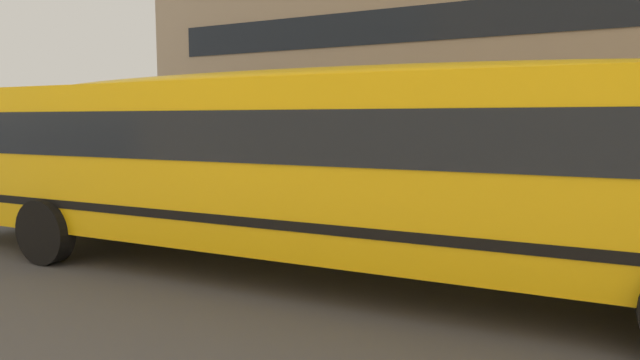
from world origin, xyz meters
name	(u,v)px	position (x,y,z in m)	size (l,w,h in m)	color
sidewalk_far	(633,206)	(0.00, 7.31, 0.01)	(120.00, 3.00, 0.01)	gray
school_bus	(312,155)	(-4.14, -1.76, 1.65)	(12.53, 2.98, 2.79)	yellow
parked_car_dark_blue_by_hydrant	(110,158)	(-15.30, 4.68, 0.84)	(3.90, 1.89, 1.64)	navy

